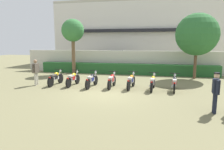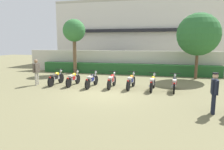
{
  "view_description": "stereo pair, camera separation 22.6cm",
  "coord_description": "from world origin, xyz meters",
  "px_view_note": "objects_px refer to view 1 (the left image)",
  "views": [
    {
      "loc": [
        2.64,
        -10.34,
        2.71
      ],
      "look_at": [
        0.0,
        1.81,
        0.74
      ],
      "focal_mm": 32.88,
      "sensor_mm": 36.0,
      "label": 1
    },
    {
      "loc": [
        2.86,
        -10.29,
        2.71
      ],
      "look_at": [
        0.0,
        1.81,
        0.74
      ],
      "focal_mm": 32.88,
      "sensor_mm": 36.0,
      "label": 2
    }
  ],
  "objects_px": {
    "motorcycle_in_row_4": "(131,81)",
    "motorcycle_in_row_6": "(174,83)",
    "motorcycle_in_row_0": "(56,78)",
    "motorcycle_in_row_2": "(92,80)",
    "tree_near_inspector": "(73,31)",
    "motorcycle_in_row_3": "(112,80)",
    "inspector_person": "(36,70)",
    "motorcycle_in_row_5": "(153,82)",
    "officer_0": "(216,90)",
    "parked_car": "(111,60)",
    "motorcycle_in_row_1": "(73,79)",
    "tree_far_side": "(197,35)"
  },
  "relations": [
    {
      "from": "motorcycle_in_row_0",
      "to": "motorcycle_in_row_2",
      "type": "bearing_deg",
      "value": -91.32
    },
    {
      "from": "tree_far_side",
      "to": "motorcycle_in_row_6",
      "type": "bearing_deg",
      "value": -112.09
    },
    {
      "from": "motorcycle_in_row_0",
      "to": "motorcycle_in_row_5",
      "type": "distance_m",
      "value": 6.14
    },
    {
      "from": "tree_far_side",
      "to": "motorcycle_in_row_4",
      "type": "xyz_separation_m",
      "value": [
        -4.29,
        -4.44,
        -2.84
      ]
    },
    {
      "from": "motorcycle_in_row_3",
      "to": "inspector_person",
      "type": "relative_size",
      "value": 1.11
    },
    {
      "from": "parked_car",
      "to": "motorcycle_in_row_3",
      "type": "bearing_deg",
      "value": -82.45
    },
    {
      "from": "motorcycle_in_row_0",
      "to": "motorcycle_in_row_1",
      "type": "relative_size",
      "value": 1.01
    },
    {
      "from": "motorcycle_in_row_3",
      "to": "officer_0",
      "type": "distance_m",
      "value": 6.04
    },
    {
      "from": "officer_0",
      "to": "tree_near_inspector",
      "type": "bearing_deg",
      "value": -36.4
    },
    {
      "from": "tree_far_side",
      "to": "inspector_person",
      "type": "bearing_deg",
      "value": -155.18
    },
    {
      "from": "motorcycle_in_row_5",
      "to": "parked_car",
      "type": "bearing_deg",
      "value": 30.51
    },
    {
      "from": "motorcycle_in_row_3",
      "to": "tree_near_inspector",
      "type": "bearing_deg",
      "value": 43.54
    },
    {
      "from": "tree_near_inspector",
      "to": "motorcycle_in_row_6",
      "type": "height_order",
      "value": "tree_near_inspector"
    },
    {
      "from": "motorcycle_in_row_2",
      "to": "tree_far_side",
      "type": "bearing_deg",
      "value": -52.49
    },
    {
      "from": "inspector_person",
      "to": "motorcycle_in_row_2",
      "type": "bearing_deg",
      "value": 3.28
    },
    {
      "from": "motorcycle_in_row_0",
      "to": "motorcycle_in_row_3",
      "type": "distance_m",
      "value": 3.7
    },
    {
      "from": "motorcycle_in_row_1",
      "to": "motorcycle_in_row_3",
      "type": "relative_size",
      "value": 1.03
    },
    {
      "from": "motorcycle_in_row_1",
      "to": "motorcycle_in_row_6",
      "type": "relative_size",
      "value": 1.01
    },
    {
      "from": "tree_far_side",
      "to": "motorcycle_in_row_1",
      "type": "bearing_deg",
      "value": -151.0
    },
    {
      "from": "motorcycle_in_row_0",
      "to": "motorcycle_in_row_4",
      "type": "distance_m",
      "value": 4.87
    },
    {
      "from": "tree_far_side",
      "to": "inspector_person",
      "type": "height_order",
      "value": "tree_far_side"
    },
    {
      "from": "inspector_person",
      "to": "officer_0",
      "type": "bearing_deg",
      "value": -18.4
    },
    {
      "from": "motorcycle_in_row_2",
      "to": "parked_car",
      "type": "bearing_deg",
      "value": 8.52
    },
    {
      "from": "motorcycle_in_row_3",
      "to": "motorcycle_in_row_5",
      "type": "distance_m",
      "value": 2.44
    },
    {
      "from": "tree_near_inspector",
      "to": "tree_far_side",
      "type": "relative_size",
      "value": 0.97
    },
    {
      "from": "motorcycle_in_row_4",
      "to": "motorcycle_in_row_5",
      "type": "distance_m",
      "value": 1.27
    },
    {
      "from": "tree_near_inspector",
      "to": "motorcycle_in_row_6",
      "type": "relative_size",
      "value": 2.51
    },
    {
      "from": "motorcycle_in_row_3",
      "to": "parked_car",
      "type": "bearing_deg",
      "value": 14.29
    },
    {
      "from": "motorcycle_in_row_2",
      "to": "motorcycle_in_row_0",
      "type": "bearing_deg",
      "value": 90.34
    },
    {
      "from": "tree_near_inspector",
      "to": "inspector_person",
      "type": "bearing_deg",
      "value": -93.57
    },
    {
      "from": "tree_far_side",
      "to": "officer_0",
      "type": "distance_m",
      "value": 8.38
    },
    {
      "from": "motorcycle_in_row_2",
      "to": "motorcycle_in_row_3",
      "type": "bearing_deg",
      "value": -81.78
    },
    {
      "from": "motorcycle_in_row_5",
      "to": "officer_0",
      "type": "bearing_deg",
      "value": -140.49
    },
    {
      "from": "tree_far_side",
      "to": "motorcycle_in_row_6",
      "type": "height_order",
      "value": "tree_far_side"
    },
    {
      "from": "parked_car",
      "to": "motorcycle_in_row_0",
      "type": "bearing_deg",
      "value": -105.05
    },
    {
      "from": "inspector_person",
      "to": "motorcycle_in_row_0",
      "type": "bearing_deg",
      "value": 15.76
    },
    {
      "from": "motorcycle_in_row_2",
      "to": "motorcycle_in_row_3",
      "type": "height_order",
      "value": "motorcycle_in_row_2"
    },
    {
      "from": "motorcycle_in_row_2",
      "to": "inspector_person",
      "type": "bearing_deg",
      "value": 96.45
    },
    {
      "from": "motorcycle_in_row_3",
      "to": "motorcycle_in_row_6",
      "type": "height_order",
      "value": "motorcycle_in_row_3"
    },
    {
      "from": "motorcycle_in_row_2",
      "to": "motorcycle_in_row_4",
      "type": "xyz_separation_m",
      "value": [
        2.4,
        0.13,
        0.0
      ]
    },
    {
      "from": "motorcycle_in_row_4",
      "to": "motorcycle_in_row_6",
      "type": "height_order",
      "value": "motorcycle_in_row_4"
    },
    {
      "from": "motorcycle_in_row_3",
      "to": "officer_0",
      "type": "height_order",
      "value": "officer_0"
    },
    {
      "from": "motorcycle_in_row_0",
      "to": "motorcycle_in_row_6",
      "type": "distance_m",
      "value": 7.34
    },
    {
      "from": "motorcycle_in_row_5",
      "to": "officer_0",
      "type": "xyz_separation_m",
      "value": [
        2.42,
        -3.47,
        0.48
      ]
    },
    {
      "from": "tree_near_inspector",
      "to": "motorcycle_in_row_5",
      "type": "bearing_deg",
      "value": -36.26
    },
    {
      "from": "tree_near_inspector",
      "to": "motorcycle_in_row_2",
      "type": "xyz_separation_m",
      "value": [
        3.31,
        -5.14,
        -3.21
      ]
    },
    {
      "from": "inspector_person",
      "to": "officer_0",
      "type": "distance_m",
      "value": 10.26
    },
    {
      "from": "tree_near_inspector",
      "to": "inspector_person",
      "type": "height_order",
      "value": "tree_near_inspector"
    },
    {
      "from": "tree_far_side",
      "to": "motorcycle_in_row_0",
      "type": "xyz_separation_m",
      "value": [
        -9.16,
        -4.45,
        -2.84
      ]
    },
    {
      "from": "tree_far_side",
      "to": "motorcycle_in_row_2",
      "type": "relative_size",
      "value": 2.47
    }
  ]
}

